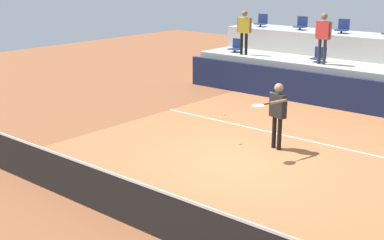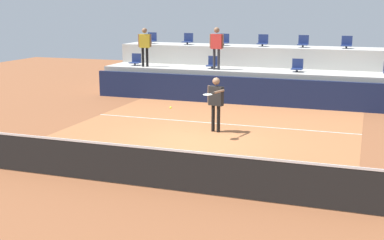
{
  "view_description": "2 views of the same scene",
  "coord_description": "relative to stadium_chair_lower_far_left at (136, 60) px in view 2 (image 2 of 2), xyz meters",
  "views": [
    {
      "loc": [
        6.67,
        -9.75,
        4.41
      ],
      "look_at": [
        -0.29,
        -1.49,
        1.29
      ],
      "focal_mm": 49.03,
      "sensor_mm": 36.0,
      "label": 1
    },
    {
      "loc": [
        4.53,
        -13.48,
        3.8
      ],
      "look_at": [
        0.14,
        -0.87,
        0.83
      ],
      "focal_mm": 47.56,
      "sensor_mm": 36.0,
      "label": 2
    }
  ],
  "objects": [
    {
      "name": "stadium_chair_lower_left",
      "position": [
        3.61,
        0.0,
        0.0
      ],
      "size": [
        0.44,
        0.4,
        0.52
      ],
      "color": "#2D2D33",
      "rests_on": "seating_tier_lower"
    },
    {
      "name": "stadium_chair_upper_center",
      "position": [
        5.38,
        1.8,
        0.85
      ],
      "size": [
        0.44,
        0.4,
        0.52
      ],
      "color": "#2D2D33",
      "rests_on": "seating_tier_upper"
    },
    {
      "name": "ground_plane",
      "position": [
        5.36,
        -7.23,
        -1.46
      ],
      "size": [
        40.0,
        40.0,
        0.0
      ],
      "primitive_type": "plane",
      "color": "brown"
    },
    {
      "name": "stadium_chair_upper_left",
      "position": [
        1.85,
        1.8,
        0.85
      ],
      "size": [
        0.44,
        0.4,
        0.52
      ],
      "color": "#2D2D33",
      "rests_on": "seating_tier_upper"
    },
    {
      "name": "court_service_line",
      "position": [
        5.36,
        -4.83,
        -1.46
      ],
      "size": [
        9.0,
        0.06,
        0.0
      ],
      "primitive_type": "cube",
      "color": "silver",
      "rests_on": "ground_plane"
    },
    {
      "name": "spectator_leaning_on_rail",
      "position": [
        0.64,
        -0.38,
        0.79
      ],
      "size": [
        0.59,
        0.28,
        1.68
      ],
      "color": "black",
      "rests_on": "seating_tier_lower"
    },
    {
      "name": "stadium_chair_upper_mid_left",
      "position": [
        3.59,
        1.8,
        0.85
      ],
      "size": [
        0.44,
        0.4,
        0.52
      ],
      "color": "#2D2D33",
      "rests_on": "seating_tier_upper"
    },
    {
      "name": "stadium_chair_lower_far_left",
      "position": [
        0.0,
        0.0,
        0.0
      ],
      "size": [
        0.44,
        0.4,
        0.52
      ],
      "color": "#2D2D33",
      "rests_on": "seating_tier_lower"
    },
    {
      "name": "seating_tier_lower",
      "position": [
        5.36,
        0.07,
        -0.84
      ],
      "size": [
        13.0,
        1.8,
        1.25
      ],
      "primitive_type": "cube",
      "color": "#ADAAA3",
      "rests_on": "ground_plane"
    },
    {
      "name": "stadium_chair_lower_right",
      "position": [
        7.18,
        0.0,
        0.0
      ],
      "size": [
        0.44,
        0.4,
        0.52
      ],
      "color": "#2D2D33",
      "rests_on": "seating_tier_lower"
    },
    {
      "name": "sponsor_backboard",
      "position": [
        5.36,
        -1.23,
        -0.91
      ],
      "size": [
        13.0,
        0.16,
        1.1
      ],
      "primitive_type": "cube",
      "color": "#141E42",
      "rests_on": "ground_plane"
    },
    {
      "name": "stadium_chair_upper_right",
      "position": [
        8.95,
        1.8,
        0.85
      ],
      "size": [
        0.44,
        0.4,
        0.52
      ],
      "color": "#2D2D33",
      "rests_on": "seating_tier_upper"
    },
    {
      "name": "spectator_in_white",
      "position": [
        3.89,
        -0.38,
        0.85
      ],
      "size": [
        0.61,
        0.24,
        1.75
      ],
      "color": "#2D2D33",
      "rests_on": "seating_tier_lower"
    },
    {
      "name": "tennis_player",
      "position": [
        5.53,
        -5.97,
        -0.42
      ],
      "size": [
        0.58,
        1.28,
        1.71
      ],
      "color": "black",
      "rests_on": "ground_plane"
    },
    {
      "name": "stadium_chair_upper_mid_right",
      "position": [
        7.15,
        1.8,
        0.85
      ],
      "size": [
        0.44,
        0.4,
        0.52
      ],
      "color": "#2D2D33",
      "rests_on": "seating_tier_upper"
    },
    {
      "name": "tennis_ball",
      "position": [
        4.2,
        -6.39,
        -0.7
      ],
      "size": [
        0.07,
        0.07,
        0.07
      ],
      "color": "#CCE033"
    },
    {
      "name": "tennis_net",
      "position": [
        5.36,
        -11.23,
        -0.97
      ],
      "size": [
        10.48,
        0.08,
        1.07
      ],
      "color": "black",
      "rests_on": "ground_plane"
    },
    {
      "name": "court_inner_paint",
      "position": [
        5.36,
        -6.23,
        -1.46
      ],
      "size": [
        9.0,
        10.0,
        0.01
      ],
      "primitive_type": "cube",
      "color": "#A36038",
      "rests_on": "ground_plane"
    },
    {
      "name": "stadium_chair_upper_far_left",
      "position": [
        0.0,
        1.8,
        0.85
      ],
      "size": [
        0.44,
        0.4,
        0.52
      ],
      "color": "#2D2D33",
      "rests_on": "seating_tier_upper"
    },
    {
      "name": "seating_tier_upper",
      "position": [
        5.36,
        1.87,
        -0.41
      ],
      "size": [
        13.0,
        1.8,
        2.1
      ],
      "primitive_type": "cube",
      "color": "#ADAAA3",
      "rests_on": "ground_plane"
    }
  ]
}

